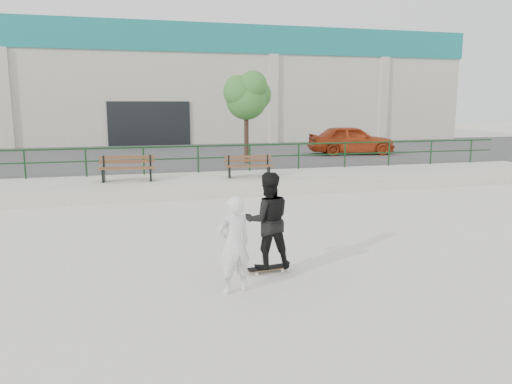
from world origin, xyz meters
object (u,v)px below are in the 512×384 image
object	(u,v)px
bench_right	(249,166)
bench_left	(127,168)
tree	(247,94)
skateboard	(268,268)
seated_skater	(234,245)
red_car	(351,140)
standing_skater	(268,220)

from	to	relation	value
bench_right	bench_left	bearing A→B (deg)	-175.50
tree	skateboard	xyz separation A→B (m)	(-2.82, -12.67, -3.38)
skateboard	seated_skater	bearing A→B (deg)	-143.22
skateboard	bench_right	bearing A→B (deg)	70.18
red_car	standing_skater	world-z (taller)	red_car
tree	seated_skater	bearing A→B (deg)	-105.09
bench_right	tree	size ratio (longest dim) A/B	0.44
bench_left	bench_right	size ratio (longest dim) A/B	1.10
seated_skater	standing_skater	bearing A→B (deg)	-149.84
skateboard	tree	bearing A→B (deg)	69.75
seated_skater	tree	bearing A→B (deg)	-119.41
skateboard	seated_skater	size ratio (longest dim) A/B	0.49
red_car	tree	bearing A→B (deg)	118.71
tree	skateboard	bearing A→B (deg)	-102.54
bench_left	red_car	xyz separation A→B (m)	(11.25, 6.28, 0.32)
red_car	bench_left	bearing A→B (deg)	127.12
bench_right	seated_skater	world-z (taller)	seated_skater
bench_left	skateboard	size ratio (longest dim) A/B	2.35
bench_right	skateboard	size ratio (longest dim) A/B	2.15
bench_left	tree	distance (m)	6.98
bench_right	red_car	world-z (taller)	red_car
bench_left	standing_skater	world-z (taller)	standing_skater
standing_skater	seated_skater	size ratio (longest dim) A/B	1.09
bench_left	bench_right	bearing A→B (deg)	1.35
tree	standing_skater	xyz separation A→B (m)	(-2.82, -12.67, -2.47)
standing_skater	seated_skater	xyz separation A→B (m)	(-0.81, -0.80, -0.17)
standing_skater	tree	bearing A→B (deg)	-98.63
bench_right	skateboard	bearing A→B (deg)	-94.40
standing_skater	skateboard	bearing A→B (deg)	93.91
red_car	skateboard	distance (m)	17.47
red_car	skateboard	xyz separation A→B (m)	(-8.91, -14.98, -1.17)
bench_right	tree	distance (m)	5.02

